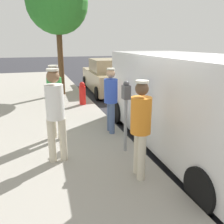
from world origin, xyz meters
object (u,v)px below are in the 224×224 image
Objects in this scene: parked_van at (185,99)px; parked_sedan_behind at (108,77)px; fire_hydrant at (82,94)px; pedestrian_in_green at (55,98)px; pedestrian_in_white at (55,110)px; pedestrian_in_orange at (141,124)px; parking_meter_near at (126,105)px; street_tree at (57,3)px; pedestrian_in_blue at (111,97)px.

parked_sedan_behind is at bearing -91.76° from parked_van.
pedestrian_in_green is at bearing 68.22° from fire_hydrant.
fire_hydrant is at bearing -68.70° from parked_van.
parked_van is at bearing -177.71° from pedestrian_in_white.
pedestrian_in_orange is 5.25m from fire_hydrant.
pedestrian_in_white is at bearing 65.52° from parked_sedan_behind.
parking_meter_near is 1.76m from pedestrian_in_green.
pedestrian_in_green is 2.05× the size of fire_hydrant.
street_tree is at bearing -76.50° from fire_hydrant.
pedestrian_in_blue is at bearing -94.67° from pedestrian_in_orange.
parked_van is (-1.50, -0.11, -0.03)m from parking_meter_near.
parked_van is (-1.45, 1.05, 0.06)m from pedestrian_in_blue.
parking_meter_near is 0.84× the size of pedestrian_in_white.
pedestrian_in_orange is 1.96× the size of fire_hydrant.
parking_meter_near is 0.29× the size of parked_van.
parked_van is 7.16m from street_tree.
pedestrian_in_white is 1.88m from pedestrian_in_blue.
pedestrian_in_white is 4.47m from fire_hydrant.
pedestrian_in_green reaches higher than parking_meter_near.
pedestrian_in_blue is 5.94m from parked_sedan_behind.
parked_sedan_behind is at bearing -114.48° from pedestrian_in_white.
street_tree reaches higher than pedestrian_in_orange.
pedestrian_in_white is 1.16m from pedestrian_in_green.
pedestrian_in_white is 0.40× the size of parked_sedan_behind.
parking_meter_near is 6.96m from street_tree.
street_tree is 4.04m from fire_hydrant.
pedestrian_in_orange is 0.32× the size of parked_van.
parked_van is 6.12× the size of fire_hydrant.
parking_meter_near is 0.30× the size of street_tree.
pedestrian_in_white is 0.35× the size of street_tree.
parked_van is at bearing -175.82° from parking_meter_near.
street_tree is at bearing -86.26° from pedestrian_in_orange.
street_tree is at bearing -71.29° from parked_van.
parked_sedan_behind is (-0.21, -6.75, -0.41)m from parked_van.
pedestrian_in_green is 0.35× the size of street_tree.
pedestrian_in_orange reaches higher than parking_meter_near.
pedestrian_in_blue reaches higher than parking_meter_near.
pedestrian_in_blue reaches higher than parked_sedan_behind.
parking_meter_near is 7.08m from parked_sedan_behind.
pedestrian_in_green is 3.01m from parked_van.
street_tree reaches higher than pedestrian_in_white.
parked_van reaches higher than pedestrian_in_orange.
parking_meter_near is at bearing -179.72° from pedestrian_in_white.
pedestrian_in_green is at bearing 82.20° from street_tree.
pedestrian_in_white is at bearing -37.99° from pedestrian_in_orange.
pedestrian_in_orange reaches higher than fire_hydrant.
pedestrian_in_blue is (-0.18, -2.17, -0.02)m from pedestrian_in_orange.
parking_meter_near is 1.77× the size of fire_hydrant.
street_tree is at bearing -97.80° from pedestrian_in_green.
fire_hydrant is at bearing -87.26° from pedestrian_in_blue.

